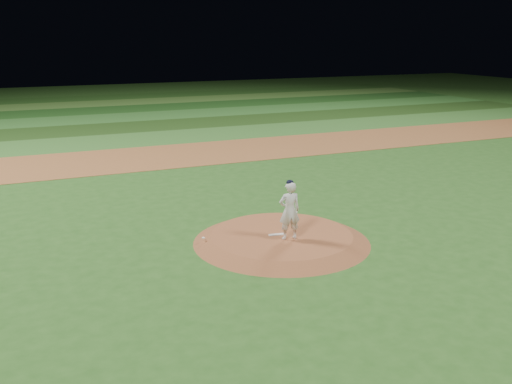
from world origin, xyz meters
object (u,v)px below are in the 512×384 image
pitchers_mound (281,238)px  pitcher_on_mound (289,210)px  rosin_bag (203,238)px  pitching_rubber (277,234)px

pitchers_mound → pitcher_on_mound: pitcher_on_mound is taller
rosin_bag → pitcher_on_mound: size_ratio=0.06×
pitchers_mound → pitcher_on_mound: size_ratio=2.97×
rosin_bag → pitcher_on_mound: bearing=-23.5°
pitching_rubber → pitcher_on_mound: size_ratio=0.29×
pitchers_mound → rosin_bag: (-2.36, 0.57, 0.15)m
rosin_bag → pitcher_on_mound: (2.39, -1.04, 0.88)m
pitchers_mound → rosin_bag: bearing=166.4°
pitcher_on_mound → pitchers_mound: bearing=93.0°
pitchers_mound → pitching_rubber: 0.21m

